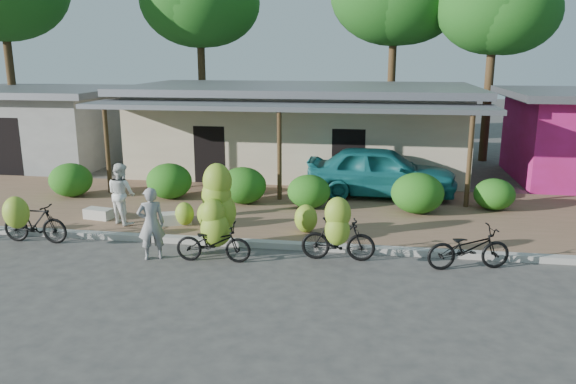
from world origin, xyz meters
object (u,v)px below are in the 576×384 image
sack_far (99,214)px  vendor (151,224)px  bike_left (30,221)px  sack_near (175,219)px  bike_center (216,220)px  bike_far_right (469,248)px  teal_van (381,171)px  bystander (121,193)px  tree_near_right (490,5)px  bike_right (338,234)px

sack_far → vendor: vendor is taller
bike_left → sack_near: size_ratio=1.96×
bike_center → bike_far_right: bike_center is taller
vendor → teal_van: 8.00m
bystander → teal_van: bystander is taller
tree_near_right → sack_far: bearing=-136.2°
sack_near → vendor: size_ratio=0.51×
bike_right → teal_van: teal_van is taller
bike_center → bike_right: bearing=-92.9°
sack_near → sack_far: (-2.26, 0.15, -0.01)m
bike_center → sack_far: bike_center is taller
bike_center → bike_right: bike_center is taller
bike_far_right → sack_near: bike_far_right is taller
tree_near_right → teal_van: (-4.23, -7.61, -5.53)m
bike_center → bike_far_right: size_ratio=1.12×
bike_left → bike_right: bike_right is taller
bike_far_right → bystander: bystander is taller
vendor → bystander: bystander is taller
bike_center → bike_far_right: bearing=-91.7°
bike_right → teal_van: size_ratio=0.36×
bike_right → bike_left: bearing=87.6°
tree_near_right → bike_left: 19.23m
tree_near_right → bike_far_right: tree_near_right is taller
bike_left → bike_center: (4.66, -0.09, 0.26)m
bike_right → sack_far: bike_right is taller
bike_right → bystander: 6.10m
bike_right → sack_far: (-6.70, 2.04, -0.43)m
bike_center → sack_far: bearing=59.8°
tree_near_right → bike_right: bearing=-111.0°
bike_center → teal_van: bearing=-35.3°
bike_right → sack_far: size_ratio=2.22×
vendor → bystander: (-1.69, 2.12, 0.10)m
bike_right → bystander: size_ratio=1.02×
sack_far → vendor: (2.55, -2.41, 0.57)m
teal_van → bike_left: bearing=124.9°
tree_near_right → bike_center: size_ratio=3.87×
bike_far_right → sack_far: bearing=64.3°
sack_far → bike_right: bearing=-17.0°
tree_near_right → vendor: bearing=-124.0°
vendor → teal_van: teal_van is taller
bike_left → bike_far_right: size_ratio=0.88×
bike_left → tree_near_right: bearing=-43.5°
vendor → sack_far: bearing=-70.8°
tree_near_right → bike_center: tree_near_right is taller
bike_left → bystander: bearing=-43.8°
bike_right → sack_near: 4.84m
bike_right → bike_far_right: bike_right is taller
tree_near_right → bystander: size_ratio=5.07×
bystander → vendor: bearing=159.0°
bike_far_right → bystander: size_ratio=1.17×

